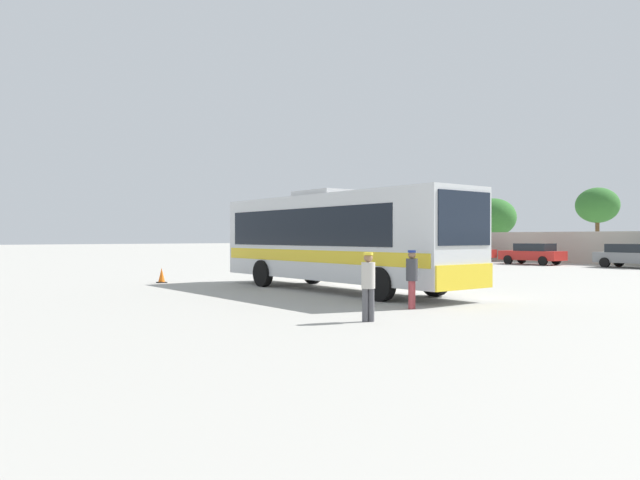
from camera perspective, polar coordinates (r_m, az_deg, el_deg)
The scene contains 10 objects.
ground_plane at distance 29.47m, azimuth 18.11°, elevation -3.51°, with size 300.00×300.00×0.00m, color #A3A099.
coach_bus_silver_yellow at distance 21.28m, azimuth 1.52°, elevation 0.34°, with size 11.44×2.78×3.68m.
attendant_by_bus_door at distance 16.01m, azimuth 8.96°, elevation -3.44°, with size 0.41×0.41×1.59m.
passenger_waiting_on_apron at distance 13.49m, azimuth 4.73°, elevation -4.13°, with size 0.43×0.43×1.59m.
parked_car_leftmost_red at distance 48.60m, azimuth 14.09°, elevation -1.08°, with size 4.45×1.99×1.50m.
parked_car_second_red at distance 44.09m, azimuth 20.04°, elevation -1.23°, with size 4.40×2.07×1.50m.
parked_car_third_grey at distance 41.68m, azimuth 28.17°, elevation -1.32°, with size 4.42×2.10×1.51m.
roadside_tree_left at distance 57.98m, azimuth 16.56°, elevation 2.13°, with size 4.26×4.26×5.64m.
roadside_tree_midleft at distance 52.42m, azimuth 25.45°, elevation 3.05°, with size 3.37×3.37×5.96m.
traffic_cone_on_apron at distance 25.72m, azimuth -15.20°, elevation -3.37°, with size 0.36×0.36×0.64m.
Camera 1 is at (16.54, -14.32, 1.94)m, focal length 32.79 mm.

